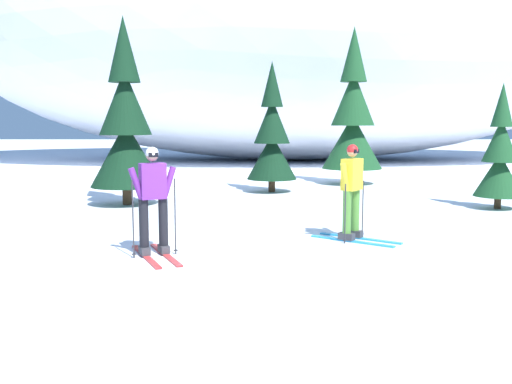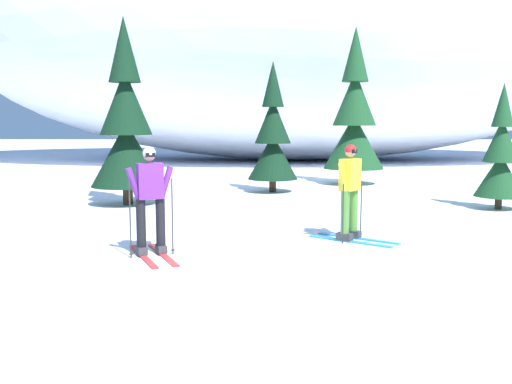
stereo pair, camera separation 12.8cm
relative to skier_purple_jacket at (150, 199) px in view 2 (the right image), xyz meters
name	(u,v)px [view 2 (the right image)]	position (x,y,z in m)	size (l,w,h in m)	color
ground_plane	(223,258)	(1.17, -0.17, -0.91)	(120.00, 120.00, 0.00)	white
skier_purple_jacket	(150,199)	(0.00, 0.00, 0.00)	(1.05, 1.68, 1.74)	red
skier_yellow_jacket	(350,190)	(3.36, 1.21, 0.00)	(1.56, 1.31, 1.73)	#2893CC
pine_tree_far_left	(126,127)	(-1.69, 5.65, 1.09)	(1.84, 1.84, 4.77)	#47301E
pine_tree_center_left	(273,138)	(2.12, 8.33, 0.74)	(1.52, 1.52, 3.93)	#47301E
pine_tree_center_right	(354,119)	(4.93, 10.57, 1.31)	(2.05, 2.05, 5.30)	#47301E
pine_tree_far_right	(501,157)	(7.59, 4.94, 0.38)	(1.18, 1.18, 3.07)	#47301E
snow_ridge_background	(297,17)	(3.72, 23.17, 6.89)	(38.41, 19.06, 15.60)	white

